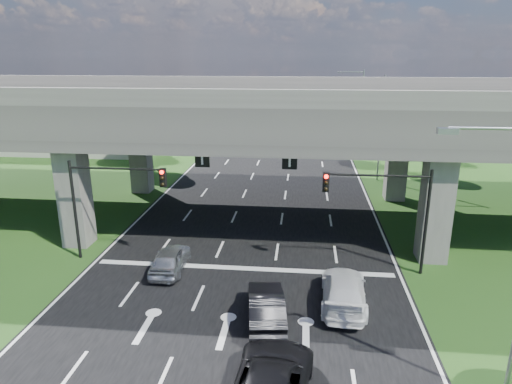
% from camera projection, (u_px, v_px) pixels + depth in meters
% --- Properties ---
extents(ground, '(160.00, 160.00, 0.00)m').
position_uv_depth(ground, '(234.00, 300.00, 22.81)').
color(ground, '#1F4114').
rests_on(ground, ground).
extents(road, '(18.00, 120.00, 0.03)m').
position_uv_depth(road, '(255.00, 227.00, 32.32)').
color(road, black).
rests_on(road, ground).
extents(overpass, '(80.00, 15.00, 10.00)m').
position_uv_depth(overpass, '(258.00, 112.00, 31.93)').
color(overpass, '#33312F').
rests_on(overpass, ground).
extents(warehouse, '(20.00, 10.00, 4.00)m').
position_uv_depth(warehouse, '(74.00, 134.00, 58.16)').
color(warehouse, '#9E9E99').
rests_on(warehouse, ground).
extents(signal_right, '(5.76, 0.54, 6.00)m').
position_uv_depth(signal_right, '(387.00, 201.00, 24.56)').
color(signal_right, black).
rests_on(signal_right, ground).
extents(signal_left, '(5.76, 0.54, 6.00)m').
position_uv_depth(signal_left, '(108.00, 193.00, 26.13)').
color(signal_left, black).
rests_on(signal_left, ground).
extents(streetlight_far, '(3.38, 0.25, 10.00)m').
position_uv_depth(streetlight_far, '(377.00, 120.00, 42.94)').
color(streetlight_far, gray).
rests_on(streetlight_far, ground).
extents(streetlight_beyond, '(3.38, 0.25, 10.00)m').
position_uv_depth(streetlight_beyond, '(359.00, 103.00, 58.17)').
color(streetlight_beyond, gray).
rests_on(streetlight_beyond, ground).
extents(tree_left_near, '(4.50, 4.50, 7.80)m').
position_uv_depth(tree_left_near, '(139.00, 124.00, 47.56)').
color(tree_left_near, black).
rests_on(tree_left_near, ground).
extents(tree_left_mid, '(3.91, 3.90, 6.76)m').
position_uv_depth(tree_left_mid, '(138.00, 119.00, 55.67)').
color(tree_left_mid, black).
rests_on(tree_left_mid, ground).
extents(tree_left_far, '(4.80, 4.80, 8.32)m').
position_uv_depth(tree_left_far, '(186.00, 105.00, 62.60)').
color(tree_left_far, black).
rests_on(tree_left_far, ground).
extents(tree_right_near, '(4.20, 4.20, 7.28)m').
position_uv_depth(tree_right_near, '(400.00, 128.00, 46.84)').
color(tree_right_near, black).
rests_on(tree_right_near, ground).
extents(tree_right_mid, '(3.91, 3.90, 6.76)m').
position_uv_depth(tree_right_mid, '(412.00, 121.00, 54.25)').
color(tree_right_mid, black).
rests_on(tree_right_mid, ground).
extents(tree_right_far, '(4.50, 4.50, 7.80)m').
position_uv_depth(tree_right_far, '(370.00, 108.00, 62.08)').
color(tree_right_far, black).
rests_on(tree_right_far, ground).
extents(car_silver, '(1.80, 4.22, 1.42)m').
position_uv_depth(car_silver, '(170.00, 259.00, 25.67)').
color(car_silver, '#AFB2B7').
rests_on(car_silver, road).
extents(car_dark, '(2.18, 4.75, 1.51)m').
position_uv_depth(car_dark, '(266.00, 306.00, 20.75)').
color(car_dark, black).
rests_on(car_dark, road).
extents(car_white, '(2.40, 5.35, 1.52)m').
position_uv_depth(car_white, '(344.00, 290.00, 22.17)').
color(car_white, silver).
rests_on(car_white, road).
extents(car_trailing, '(3.19, 5.98, 1.60)m').
position_uv_depth(car_trailing, '(271.00, 384.00, 15.78)').
color(car_trailing, black).
rests_on(car_trailing, road).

